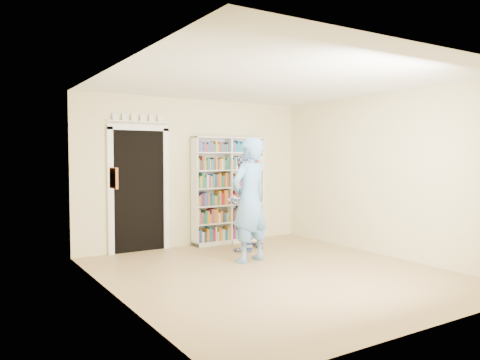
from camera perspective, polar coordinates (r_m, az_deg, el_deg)
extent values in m
plane|color=#A88351|center=(6.78, 4.29, -11.25)|extent=(5.00, 5.00, 0.00)
plane|color=white|center=(6.65, 4.38, 11.92)|extent=(5.00, 5.00, 0.00)
plane|color=beige|center=(8.71, -5.47, 0.90)|extent=(4.50, 0.00, 4.50)
plane|color=beige|center=(5.55, -14.72, -0.38)|extent=(0.00, 5.00, 5.00)
plane|color=beige|center=(8.12, 17.23, 0.62)|extent=(0.00, 5.00, 5.00)
cube|color=white|center=(8.89, -1.41, -1.26)|extent=(1.46, 0.27, 2.01)
cube|color=white|center=(8.89, -1.41, -1.26)|extent=(0.02, 0.27, 2.01)
cube|color=black|center=(8.28, -12.23, -1.34)|extent=(0.90, 0.03, 2.10)
cube|color=silver|center=(8.11, -15.52, -1.47)|extent=(0.10, 0.06, 2.20)
cube|color=silver|center=(8.45, -9.01, -1.23)|extent=(0.10, 0.06, 2.20)
cube|color=silver|center=(8.26, -12.28, 6.28)|extent=(1.10, 0.06, 0.10)
cube|color=silver|center=(8.26, -12.27, 6.98)|extent=(1.10, 0.08, 0.02)
cube|color=brown|center=(5.74, -15.13, 0.23)|extent=(0.03, 0.25, 0.25)
imported|color=#5B91CA|center=(7.30, 1.17, -2.47)|extent=(0.80, 0.62, 1.94)
imported|color=#304895|center=(8.19, 0.49, -2.74)|extent=(1.00, 0.90, 1.70)
cube|color=white|center=(8.06, 1.76, -2.48)|extent=(0.17, 0.09, 0.27)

